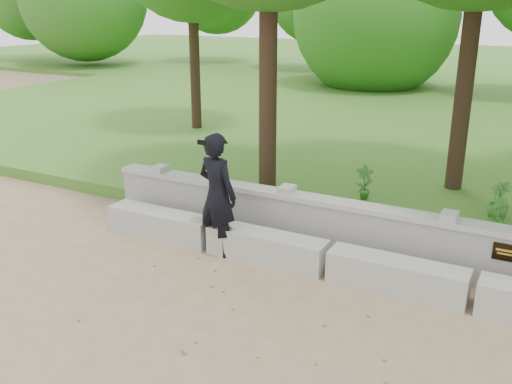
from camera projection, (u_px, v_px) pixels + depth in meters
concrete_bench at (473, 292)px, 7.35m from camera, size 11.90×0.45×0.45m
parapet_wall at (483, 255)px, 7.86m from camera, size 12.50×0.35×0.90m
man_main at (217, 195)px, 8.73m from camera, size 0.79×0.72×1.94m
shrub_a at (364, 183)px, 10.58m from camera, size 0.42×0.38×0.66m
shrub_b at (497, 217)px, 9.00m from camera, size 0.36×0.40×0.61m
shrub_d at (499, 200)px, 9.66m from camera, size 0.49×0.48×0.65m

